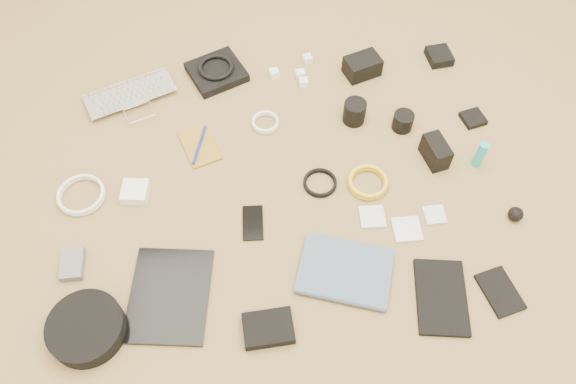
{
  "coord_description": "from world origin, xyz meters",
  "views": [
    {
      "loc": [
        -0.09,
        -0.95,
        1.44
      ],
      "look_at": [
        0.01,
        -0.04,
        0.02
      ],
      "focal_mm": 35.0,
      "sensor_mm": 36.0,
      "label": 1
    }
  ],
  "objects": [
    {
      "name": "laptop",
      "position": [
        -0.47,
        0.38,
        0.01
      ],
      "size": [
        0.36,
        0.31,
        0.02
      ],
      "primitive_type": "imported",
      "rotation": [
        0.0,
        0.0,
        0.36
      ],
      "color": "silver",
      "rests_on": "ground"
    },
    {
      "name": "headphone_pouch",
      "position": [
        -0.19,
        0.49,
        0.02
      ],
      "size": [
        0.23,
        0.22,
        0.03
      ],
      "primitive_type": "cube",
      "rotation": [
        0.0,
        0.0,
        0.4
      ],
      "color": "black",
      "rests_on": "ground"
    },
    {
      "name": "headphones",
      "position": [
        -0.19,
        0.49,
        0.04
      ],
      "size": [
        0.14,
        0.14,
        0.02
      ],
      "primitive_type": "torus",
      "rotation": [
        0.0,
        0.0,
        -0.09
      ],
      "color": "black",
      "rests_on": "headphone_pouch"
    },
    {
      "name": "charger_a",
      "position": [
        0.01,
        0.47,
        0.01
      ],
      "size": [
        0.04,
        0.04,
        0.03
      ],
      "primitive_type": "cube",
      "rotation": [
        0.0,
        0.0,
        0.25
      ],
      "color": "white",
      "rests_on": "ground"
    },
    {
      "name": "charger_b",
      "position": [
        0.1,
        0.45,
        0.01
      ],
      "size": [
        0.03,
        0.03,
        0.03
      ],
      "primitive_type": "cube",
      "rotation": [
        0.0,
        0.0,
        0.14
      ],
      "color": "white",
      "rests_on": "ground"
    },
    {
      "name": "charger_c",
      "position": [
        0.14,
        0.53,
        0.01
      ],
      "size": [
        0.03,
        0.03,
        0.03
      ],
      "primitive_type": "cube",
      "rotation": [
        0.0,
        0.0,
        0.22
      ],
      "color": "white",
      "rests_on": "ground"
    },
    {
      "name": "charger_d",
      "position": [
        0.11,
        0.41,
        0.01
      ],
      "size": [
        0.03,
        0.03,
        0.03
      ],
      "primitive_type": "cube",
      "rotation": [
        0.0,
        0.0,
        0.03
      ],
      "color": "white",
      "rests_on": "ground"
    },
    {
      "name": "dslr_camera",
      "position": [
        0.32,
        0.45,
        0.03
      ],
      "size": [
        0.14,
        0.12,
        0.07
      ],
      "primitive_type": "cube",
      "rotation": [
        0.0,
        0.0,
        0.32
      ],
      "color": "black",
      "rests_on": "ground"
    },
    {
      "name": "lens_pouch",
      "position": [
        0.61,
        0.49,
        0.02
      ],
      "size": [
        0.09,
        0.1,
        0.03
      ],
      "primitive_type": "cube",
      "rotation": [
        0.0,
        0.0,
        0.1
      ],
      "color": "black",
      "rests_on": "ground"
    },
    {
      "name": "notebook_olive",
      "position": [
        -0.26,
        0.18,
        0.0
      ],
      "size": [
        0.14,
        0.18,
        0.01
      ],
      "primitive_type": "cube",
      "rotation": [
        0.0,
        0.0,
        0.32
      ],
      "color": "olive",
      "rests_on": "ground"
    },
    {
      "name": "pen_blue",
      "position": [
        -0.26,
        0.18,
        0.01
      ],
      "size": [
        0.05,
        0.15,
        0.01
      ],
      "primitive_type": "cylinder",
      "rotation": [
        1.57,
        0.0,
        -0.28
      ],
      "color": "#122196",
      "rests_on": "notebook_olive"
    },
    {
      "name": "cable_white_a",
      "position": [
        -0.04,
        0.25,
        0.01
      ],
      "size": [
        0.1,
        0.1,
        0.01
      ],
      "primitive_type": "torus",
      "rotation": [
        0.0,
        0.0,
        0.06
      ],
      "color": "white",
      "rests_on": "ground"
    },
    {
      "name": "lens_a",
      "position": [
        0.26,
        0.24,
        0.04
      ],
      "size": [
        0.09,
        0.09,
        0.08
      ],
      "primitive_type": "cylinder",
      "rotation": [
        0.0,
        0.0,
        0.21
      ],
      "color": "black",
      "rests_on": "ground"
    },
    {
      "name": "lens_b",
      "position": [
        0.41,
        0.19,
        0.03
      ],
      "size": [
        0.08,
        0.08,
        0.06
      ],
      "primitive_type": "cylinder",
      "rotation": [
        0.0,
        0.0,
        0.27
      ],
      "color": "black",
      "rests_on": "ground"
    },
    {
      "name": "card_reader",
      "position": [
        0.65,
        0.19,
        0.01
      ],
      "size": [
        0.08,
        0.08,
        0.02
      ],
      "primitive_type": "cube",
      "rotation": [
        0.0,
        0.0,
        0.23
      ],
      "color": "black",
      "rests_on": "ground"
    },
    {
      "name": "power_brick",
      "position": [
        -0.45,
        0.02,
        0.02
      ],
      "size": [
        0.09,
        0.09,
        0.03
      ],
      "primitive_type": "cube",
      "rotation": [
        0.0,
        0.0,
        -0.14
      ],
      "color": "white",
      "rests_on": "ground"
    },
    {
      "name": "cable_white_b",
      "position": [
        -0.62,
        0.03,
        0.01
      ],
      "size": [
        0.18,
        0.18,
        0.01
      ],
      "primitive_type": "torus",
      "rotation": [
        0.0,
        0.0,
        -0.3
      ],
      "color": "white",
      "rests_on": "ground"
    },
    {
      "name": "cable_black",
      "position": [
        0.11,
        -0.01,
        0.0
      ],
      "size": [
        0.13,
        0.13,
        0.01
      ],
      "primitive_type": "torus",
      "rotation": [
        0.0,
        0.0,
        -0.38
      ],
      "color": "black",
      "rests_on": "ground"
    },
    {
      "name": "cable_yellow",
      "position": [
        0.25,
        -0.02,
        0.01
      ],
      "size": [
        0.15,
        0.15,
        0.01
      ],
      "primitive_type": "torus",
      "rotation": [
        0.0,
        0.0,
        0.23
      ],
      "color": "gold",
      "rests_on": "ground"
    },
    {
      "name": "flash",
      "position": [
        0.48,
        0.05,
        0.04
      ],
      "size": [
        0.08,
        0.11,
        0.08
      ],
      "primitive_type": "cube",
      "rotation": [
        0.0,
        0.0,
        0.22
      ],
      "color": "black",
      "rests_on": "ground"
    },
    {
      "name": "lens_cleaner",
      "position": [
        0.61,
        0.02,
        0.05
      ],
      "size": [
        0.03,
        0.03,
        0.1
      ],
      "primitive_type": "cylinder",
      "rotation": [
        0.0,
        0.0,
        -0.12
      ],
      "color": "#1BA5B0",
      "rests_on": "ground"
    },
    {
      "name": "battery_charger",
      "position": [
        -0.62,
        -0.2,
        0.01
      ],
      "size": [
        0.06,
        0.09,
        0.03
      ],
      "primitive_type": "cube",
      "rotation": [
        0.0,
        0.0,
        -0.0
      ],
      "color": "slate",
      "rests_on": "ground"
    },
    {
      "name": "tablet",
      "position": [
        -0.35,
        -0.32,
        0.01
      ],
      "size": [
        0.25,
        0.3,
        0.01
      ],
      "primitive_type": "cube",
      "rotation": [
        0.0,
        0.0,
        -0.15
      ],
      "color": "black",
      "rests_on": "ground"
    },
    {
      "name": "phone",
      "position": [
        -0.11,
        -0.12,
        0.0
      ],
      "size": [
        0.07,
        0.12,
        0.01
      ],
      "primitive_type": "cube",
      "rotation": [
        0.0,
        0.0,
        -0.06
      ],
      "color": "black",
      "rests_on": "ground"
    },
    {
      "name": "filter_case_left",
      "position": [
        0.25,
        -0.14,
        0.01
      ],
      "size": [
        0.08,
        0.08,
        0.01
      ],
      "primitive_type": "cube",
      "rotation": [
        0.0,
        0.0,
        -0.04
      ],
      "color": "silver",
      "rests_on": "ground"
    },
    {
      "name": "filter_case_mid",
      "position": [
        0.34,
        -0.19,
        0.01
      ],
      "size": [
        0.08,
        0.08,
        0.01
      ],
      "primitive_type": "cube",
      "rotation": [
        0.0,
        0.0,
        -0.02
      ],
      "color": "silver",
      "rests_on": "ground"
    },
    {
      "name": "filter_case_right",
      "position": [
        0.43,
        -0.15,
        0.0
      ],
      "size": [
        0.06,
        0.06,
        0.01
      ],
      "primitive_type": "cube",
      "rotation": [
        0.0,
        0.0,
        0.02
      ],
      "color": "silver",
      "rests_on": "ground"
    },
    {
      "name": "air_blower",
      "position": [
        0.66,
        -0.19,
        0.02
      ],
      "size": [
        0.05,
        0.05,
        0.04
      ],
      "primitive_type": "sphere",
      "rotation": [
        0.0,
        0.0,
        -0.21
      ],
      "color": "black",
      "rests_on": "ground"
    },
    {
      "name": "headphone_case",
      "position": [
        -0.56,
        -0.4,
        0.03
      ],
      "size": [
        0.22,
        0.22,
        0.05
      ],
      "primitive_type": "cylinder",
      "rotation": [
        0.0,
        0.0,
        0.08
      ],
      "color": "black",
      "rests_on": "ground"
    },
    {
      "name": "drive_case",
      "position": [
        -0.09,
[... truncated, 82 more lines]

